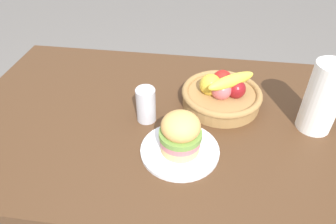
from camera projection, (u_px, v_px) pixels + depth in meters
name	position (u px, v px, depth m)	size (l,w,h in m)	color
dining_table	(160.00, 137.00, 1.14)	(1.40, 0.90, 0.75)	#4C301C
plate	(180.00, 150.00, 0.94)	(0.24, 0.24, 0.01)	white
sandwich	(180.00, 133.00, 0.90)	(0.13, 0.13, 0.13)	#E5BC75
soda_can	(146.00, 105.00, 1.03)	(0.07, 0.07, 0.13)	silver
fruit_basket	(222.00, 93.00, 1.11)	(0.29, 0.29, 0.14)	#9E7542
paper_towel_roll	(323.00, 98.00, 0.96)	(0.11, 0.11, 0.24)	white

